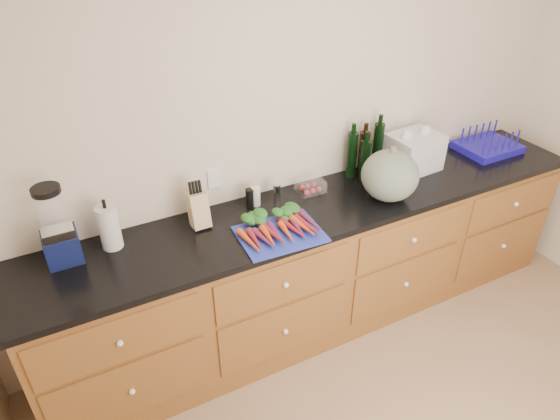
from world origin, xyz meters
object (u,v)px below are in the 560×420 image
squash (390,175)px  paper_towel (109,227)px  knife_block (198,210)px  cutting_board (280,234)px  dish_rack (488,145)px  tomato_box (311,186)px  carrots (277,226)px  blender_appliance (57,230)px

squash → paper_towel: size_ratio=1.42×
paper_towel → knife_block: paper_towel is taller
cutting_board → dish_rack: 1.85m
knife_block → tomato_box: (0.75, 0.03, -0.06)m
carrots → tomato_box: 0.49m
squash → paper_towel: 1.63m
carrots → paper_towel: size_ratio=1.69×
carrots → blender_appliance: (-1.08, 0.28, 0.15)m
tomato_box → cutting_board: bearing=-139.7°
blender_appliance → knife_block: size_ratio=2.12×
cutting_board → knife_block: (-0.36, 0.30, 0.09)m
tomato_box → dish_rack: (1.44, -0.09, 0.00)m
cutting_board → squash: 0.79m
carrots → knife_block: size_ratio=2.05×
squash → cutting_board: bearing=-176.8°
tomato_box → paper_towel: bearing=-179.5°
cutting_board → tomato_box: tomato_box is taller
squash → dish_rack: bearing=10.5°
carrots → tomato_box: tomato_box is taller
squash → dish_rack: squash is taller
knife_block → dish_rack: 2.19m
paper_towel → blender_appliance: bearing=-179.4°
knife_block → dish_rack: knife_block is taller
blender_appliance → knife_block: blender_appliance is taller
paper_towel → dish_rack: size_ratio=0.59×
carrots → blender_appliance: size_ratio=0.96×
cutting_board → dish_rack: size_ratio=1.10×
blender_appliance → tomato_box: bearing=0.5°
blender_appliance → dish_rack: size_ratio=1.03×
squash → blender_appliance: (-1.85, 0.27, 0.03)m
blender_appliance → tomato_box: blender_appliance is taller
knife_block → carrots: bearing=-36.1°
cutting_board → dish_rack: dish_rack is taller
cutting_board → blender_appliance: size_ratio=1.06×
carrots → squash: bearing=0.3°
cutting_board → carrots: (0.00, 0.04, 0.03)m
cutting_board → knife_block: 0.48m
paper_towel → squash: bearing=-9.8°
cutting_board → knife_block: bearing=139.9°
carrots → dish_rack: bearing=6.2°
blender_appliance → paper_towel: blender_appliance is taller
blender_appliance → knife_block: 0.73m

